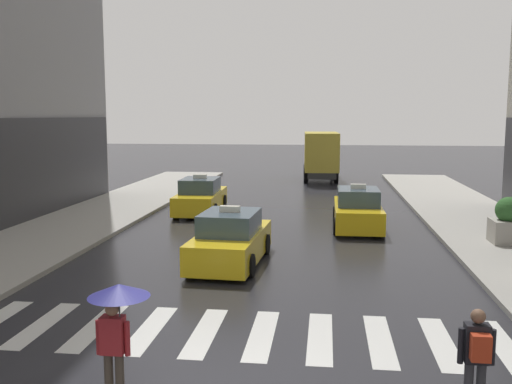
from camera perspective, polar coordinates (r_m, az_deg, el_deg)
The scene contains 8 objects.
crosswalk_markings at distance 12.35m, azimuth -2.26°, elevation -13.80°, with size 11.30×2.80×0.01m.
taxi_lead at distance 17.59m, azimuth -2.53°, elevation -4.82°, with size 2.12×4.63×1.80m.
taxi_second at distance 23.36m, azimuth 10.03°, elevation -1.82°, with size 1.94×4.55×1.80m.
taxi_third at distance 26.80m, azimuth -5.52°, elevation -0.53°, with size 2.00×4.57×1.80m.
box_truck at distance 40.06m, azimuth 6.42°, elevation 3.77°, with size 2.54×7.62×3.35m.
pedestrian_with_umbrella at distance 9.33m, azimuth -13.62°, elevation -11.34°, with size 0.96×0.96×1.94m.
pedestrian_with_backpack at distance 9.53m, azimuth 21.04°, elevation -14.72°, with size 0.55×0.43×1.65m.
planter_mid_block at distance 21.52m, azimuth 23.71°, elevation -2.77°, with size 1.10×1.10×1.60m.
Camera 1 is at (1.86, -8.34, 4.51)m, focal length 40.37 mm.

